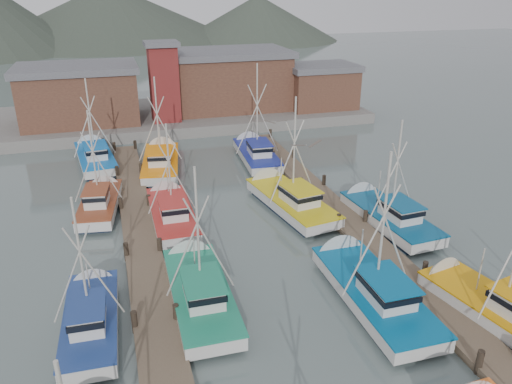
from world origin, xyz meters
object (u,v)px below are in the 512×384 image
object	(u,v)px
lookout_tower	(164,81)
boat_8	(171,212)
boat_4	(199,289)
boat_12	(161,161)

from	to	relation	value
lookout_tower	boat_8	bearing A→B (deg)	-96.52
boat_8	lookout_tower	bearing A→B (deg)	83.80
lookout_tower	boat_4	world-z (taller)	lookout_tower
lookout_tower	boat_4	distance (m)	33.67
lookout_tower	boat_8	size ratio (longest dim) A/B	0.95
lookout_tower	boat_4	bearing A→B (deg)	-94.39
lookout_tower	boat_8	xyz separation A→B (m)	(-2.66, -23.26, -4.87)
lookout_tower	boat_4	xyz separation A→B (m)	(-2.55, -33.22, -4.87)
boat_12	lookout_tower	bearing A→B (deg)	88.91
boat_4	lookout_tower	bearing A→B (deg)	86.62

